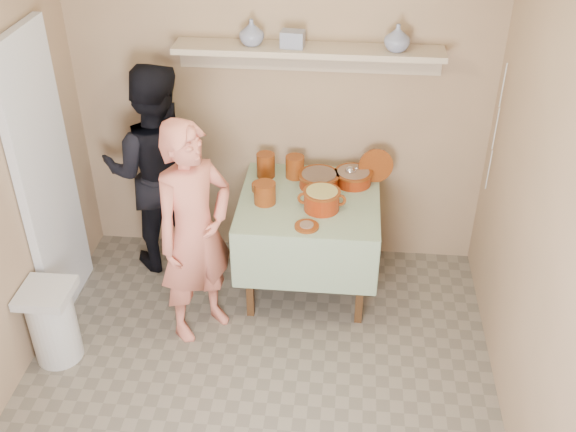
# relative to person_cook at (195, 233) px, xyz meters

# --- Properties ---
(ground) EXTENTS (3.50, 3.50, 0.00)m
(ground) POSITION_rel_person_cook_xyz_m (0.45, -0.75, -0.78)
(ground) COLOR #716658
(ground) RESTS_ON ground
(tile_panel) EXTENTS (0.06, 0.70, 2.00)m
(tile_panel) POSITION_rel_person_cook_xyz_m (-1.01, 0.20, 0.22)
(tile_panel) COLOR silver
(tile_panel) RESTS_ON ground
(plate_stack_a) EXTENTS (0.13, 0.13, 0.18)m
(plate_stack_a) POSITION_rel_person_cook_xyz_m (0.36, 0.81, 0.07)
(plate_stack_a) COLOR #68290C
(plate_stack_a) RESTS_ON serving_table
(plate_stack_b) EXTENTS (0.14, 0.14, 0.16)m
(plate_stack_b) POSITION_rel_person_cook_xyz_m (0.57, 0.81, 0.06)
(plate_stack_b) COLOR #68290C
(plate_stack_b) RESTS_ON serving_table
(bowl_stack) EXTENTS (0.15, 0.15, 0.15)m
(bowl_stack) POSITION_rel_person_cook_xyz_m (0.39, 0.44, 0.06)
(bowl_stack) COLOR #68290C
(bowl_stack) RESTS_ON serving_table
(empty_bowl) EXTENTS (0.16, 0.16, 0.05)m
(empty_bowl) POSITION_rel_person_cook_xyz_m (0.36, 0.61, 0.01)
(empty_bowl) COLOR #68290C
(empty_bowl) RESTS_ON serving_table
(propped_lid) EXTENTS (0.26, 0.09, 0.25)m
(propped_lid) POSITION_rel_person_cook_xyz_m (1.15, 0.82, 0.10)
(propped_lid) COLOR #68290C
(propped_lid) RESTS_ON serving_table
(vase_right) EXTENTS (0.20, 0.20, 0.18)m
(vase_right) POSITION_rel_person_cook_xyz_m (1.22, 0.85, 1.03)
(vase_right) COLOR navy
(vase_right) RESTS_ON wall_shelf
(vase_left) EXTENTS (0.23, 0.23, 0.17)m
(vase_left) POSITION_rel_person_cook_xyz_m (0.27, 0.87, 1.03)
(vase_left) COLOR navy
(vase_left) RESTS_ON wall_shelf
(ceramic_box) EXTENTS (0.16, 0.12, 0.11)m
(ceramic_box) POSITION_rel_person_cook_xyz_m (0.54, 0.85, 1.00)
(ceramic_box) COLOR navy
(ceramic_box) RESTS_ON wall_shelf
(person_cook) EXTENTS (0.66, 0.67, 1.56)m
(person_cook) POSITION_rel_person_cook_xyz_m (0.00, 0.00, 0.00)
(person_cook) COLOR #D16D5A
(person_cook) RESTS_ON ground
(person_helper) EXTENTS (0.85, 0.70, 1.62)m
(person_helper) POSITION_rel_person_cook_xyz_m (-0.44, 0.73, 0.03)
(person_helper) COLOR black
(person_helper) RESTS_ON ground
(room_shell) EXTENTS (3.04, 3.54, 2.62)m
(room_shell) POSITION_rel_person_cook_xyz_m (0.45, -0.75, 0.83)
(room_shell) COLOR tan
(room_shell) RESTS_ON ground
(serving_table) EXTENTS (0.97, 0.97, 0.76)m
(serving_table) POSITION_rel_person_cook_xyz_m (0.70, 0.53, -0.14)
(serving_table) COLOR #4C2D16
(serving_table) RESTS_ON ground
(cazuela_meat_a) EXTENTS (0.30, 0.30, 0.10)m
(cazuela_meat_a) POSITION_rel_person_cook_xyz_m (0.75, 0.70, 0.04)
(cazuela_meat_a) COLOR maroon
(cazuela_meat_a) RESTS_ON serving_table
(cazuela_meat_b) EXTENTS (0.28, 0.28, 0.10)m
(cazuela_meat_b) POSITION_rel_person_cook_xyz_m (0.99, 0.76, 0.04)
(cazuela_meat_b) COLOR maroon
(cazuela_meat_b) RESTS_ON serving_table
(ladle) EXTENTS (0.08, 0.26, 0.19)m
(ladle) POSITION_rel_person_cook_xyz_m (0.97, 0.74, 0.09)
(ladle) COLOR silver
(ladle) RESTS_ON cazuela_meat_b
(cazuela_rice) EXTENTS (0.33, 0.25, 0.14)m
(cazuela_rice) POSITION_rel_person_cook_xyz_m (0.79, 0.39, 0.07)
(cazuela_rice) COLOR maroon
(cazuela_rice) RESTS_ON serving_table
(front_plate) EXTENTS (0.16, 0.16, 0.03)m
(front_plate) POSITION_rel_person_cook_xyz_m (0.70, 0.16, -0.01)
(front_plate) COLOR #68290C
(front_plate) RESTS_ON serving_table
(wall_shelf) EXTENTS (1.80, 0.25, 0.21)m
(wall_shelf) POSITION_rel_person_cook_xyz_m (0.65, 0.90, 0.90)
(wall_shelf) COLOR tan
(wall_shelf) RESTS_ON room_shell
(trash_bin) EXTENTS (0.32, 0.32, 0.56)m
(trash_bin) POSITION_rel_person_cook_xyz_m (-0.88, -0.38, -0.49)
(trash_bin) COLOR silver
(trash_bin) RESTS_ON ground
(electrical_cord) EXTENTS (0.01, 0.05, 0.90)m
(electrical_cord) POSITION_rel_person_cook_xyz_m (1.92, 0.73, 0.47)
(electrical_cord) COLOR silver
(electrical_cord) RESTS_ON wall_shelf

